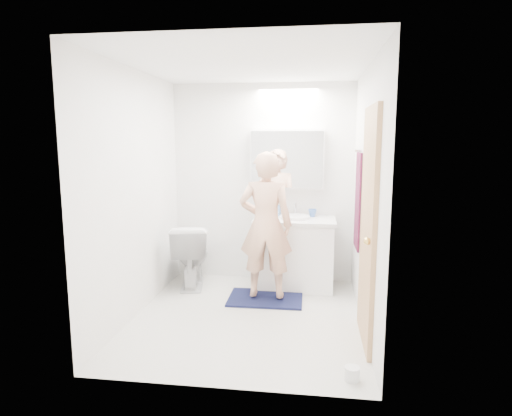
% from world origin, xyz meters
% --- Properties ---
extents(floor, '(2.50, 2.50, 0.00)m').
position_xyz_m(floor, '(0.00, 0.00, 0.00)').
color(floor, silver).
rests_on(floor, ground).
extents(ceiling, '(2.50, 2.50, 0.00)m').
position_xyz_m(ceiling, '(0.00, 0.00, 2.40)').
color(ceiling, white).
rests_on(ceiling, floor).
extents(wall_back, '(2.50, 0.00, 2.50)m').
position_xyz_m(wall_back, '(0.00, 1.25, 1.20)').
color(wall_back, white).
rests_on(wall_back, floor).
extents(wall_front, '(2.50, 0.00, 2.50)m').
position_xyz_m(wall_front, '(0.00, -1.25, 1.20)').
color(wall_front, white).
rests_on(wall_front, floor).
extents(wall_left, '(0.00, 2.50, 2.50)m').
position_xyz_m(wall_left, '(-1.10, 0.00, 1.20)').
color(wall_left, white).
rests_on(wall_left, floor).
extents(wall_right, '(0.00, 2.50, 2.50)m').
position_xyz_m(wall_right, '(1.10, 0.00, 1.20)').
color(wall_right, white).
rests_on(wall_right, floor).
extents(vanity_cabinet, '(0.90, 0.55, 0.78)m').
position_xyz_m(vanity_cabinet, '(0.41, 0.96, 0.39)').
color(vanity_cabinet, white).
rests_on(vanity_cabinet, floor).
extents(countertop, '(0.95, 0.58, 0.04)m').
position_xyz_m(countertop, '(0.41, 0.96, 0.80)').
color(countertop, white).
rests_on(countertop, vanity_cabinet).
extents(sink_basin, '(0.36, 0.36, 0.03)m').
position_xyz_m(sink_basin, '(0.41, 0.99, 0.84)').
color(sink_basin, white).
rests_on(sink_basin, countertop).
extents(faucet, '(0.02, 0.02, 0.16)m').
position_xyz_m(faucet, '(0.41, 1.19, 0.90)').
color(faucet, silver).
rests_on(faucet, countertop).
extents(medicine_cabinet, '(0.88, 0.14, 0.70)m').
position_xyz_m(medicine_cabinet, '(0.30, 1.18, 1.50)').
color(medicine_cabinet, white).
rests_on(medicine_cabinet, wall_back).
extents(mirror_panel, '(0.84, 0.01, 0.66)m').
position_xyz_m(mirror_panel, '(0.30, 1.10, 1.50)').
color(mirror_panel, silver).
rests_on(mirror_panel, medicine_cabinet).
extents(toilet, '(0.55, 0.80, 0.75)m').
position_xyz_m(toilet, '(-0.81, 0.85, 0.38)').
color(toilet, white).
rests_on(toilet, floor).
extents(bath_rug, '(0.81, 0.56, 0.02)m').
position_xyz_m(bath_rug, '(0.12, 0.49, 0.01)').
color(bath_rug, '#121338').
rests_on(bath_rug, floor).
extents(person, '(0.57, 0.38, 1.56)m').
position_xyz_m(person, '(0.12, 0.49, 0.83)').
color(person, '#E3A988').
rests_on(person, bath_rug).
extents(door, '(0.04, 0.80, 2.00)m').
position_xyz_m(door, '(1.08, -0.35, 1.00)').
color(door, tan).
rests_on(door, wall_right).
extents(door_knob, '(0.06, 0.06, 0.06)m').
position_xyz_m(door_knob, '(1.04, -0.65, 0.95)').
color(door_knob, gold).
rests_on(door_knob, door).
extents(towel, '(0.02, 0.42, 1.00)m').
position_xyz_m(towel, '(1.08, 0.55, 1.10)').
color(towel, '#161137').
rests_on(towel, wall_right).
extents(towel_hook, '(0.07, 0.02, 0.02)m').
position_xyz_m(towel_hook, '(1.07, 0.55, 1.62)').
color(towel_hook, silver).
rests_on(towel_hook, wall_right).
extents(soap_bottle_a, '(0.11, 0.11, 0.22)m').
position_xyz_m(soap_bottle_a, '(0.11, 1.11, 0.93)').
color(soap_bottle_a, beige).
rests_on(soap_bottle_a, countertop).
extents(soap_bottle_b, '(0.10, 0.10, 0.18)m').
position_xyz_m(soap_bottle_b, '(0.18, 1.15, 0.91)').
color(soap_bottle_b, '#5D8CC8').
rests_on(soap_bottle_b, countertop).
extents(toothbrush_cup, '(0.12, 0.12, 0.09)m').
position_xyz_m(toothbrush_cup, '(0.61, 1.12, 0.87)').
color(toothbrush_cup, '#3C68B6').
rests_on(toothbrush_cup, countertop).
extents(toilet_paper_roll, '(0.11, 0.11, 0.10)m').
position_xyz_m(toilet_paper_roll, '(0.92, -1.02, 0.05)').
color(toilet_paper_roll, white).
rests_on(toilet_paper_roll, floor).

